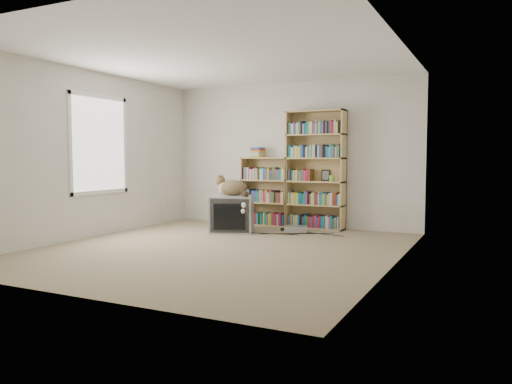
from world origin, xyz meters
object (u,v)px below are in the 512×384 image
at_px(cat, 234,190).
at_px(bookcase_short, 266,194).
at_px(bookcase_tall, 316,173).
at_px(dvd_player, 296,229).
at_px(crt_tv, 232,214).

relative_size(cat, bookcase_short, 0.59).
distance_m(bookcase_tall, dvd_player, 1.02).
relative_size(crt_tv, bookcase_short, 0.70).
relative_size(bookcase_tall, bookcase_short, 1.64).
height_order(bookcase_short, dvd_player, bookcase_short).
bearing_deg(crt_tv, dvd_player, 6.81).
xyz_separation_m(crt_tv, cat, (0.04, 0.01, 0.39)).
bearing_deg(bookcase_tall, bookcase_short, -179.99).
bearing_deg(bookcase_short, bookcase_tall, 0.01).
xyz_separation_m(cat, bookcase_tall, (1.06, 0.92, 0.26)).
bearing_deg(dvd_player, cat, -171.80).
bearing_deg(bookcase_short, dvd_player, -31.24).
bearing_deg(crt_tv, bookcase_tall, 19.20).
bearing_deg(bookcase_tall, cat, -139.01).
bearing_deg(dvd_player, bookcase_tall, 47.87).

